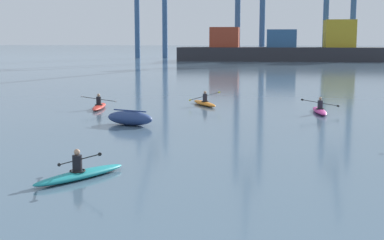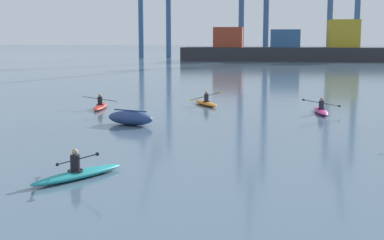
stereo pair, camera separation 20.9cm
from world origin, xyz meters
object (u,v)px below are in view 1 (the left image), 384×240
Objects in this scene: kayak_magenta at (320,110)px; container_barge at (283,48)px; kayak_red at (99,106)px; capsized_dinghy at (130,118)px; kayak_orange at (205,103)px; kayak_teal at (80,173)px.

container_barge is at bearing 89.76° from kayak_magenta.
container_barge reaches higher than kayak_magenta.
capsized_dinghy is at bearing -60.13° from kayak_red.
kayak_orange is 1.03× the size of kayak_teal.
kayak_red reaches higher than capsized_dinghy.
container_barge is 12.52× the size of kayak_orange.
kayak_magenta and kayak_orange have the same top height.
kayak_teal reaches higher than capsized_dinghy.
capsized_dinghy is at bearing -96.90° from container_barge.
kayak_teal is at bearing -74.71° from kayak_red.
kayak_orange is at bearing 22.58° from kayak_red.
kayak_magenta is at bearing 61.78° from kayak_teal.
capsized_dinghy is 10.69m from kayak_teal.
kayak_red is at bearing 119.87° from capsized_dinghy.
kayak_magenta is 1.05× the size of kayak_orange.
container_barge is 12.85× the size of kayak_teal.
kayak_magenta is at bearing -21.97° from kayak_orange.
kayak_red is (-3.49, 6.08, -0.18)m from capsized_dinghy.
kayak_orange is at bearing 84.86° from kayak_teal.
container_barge is 76.35m from kayak_orange.
kayak_orange is at bearing 72.06° from capsized_dinghy.
kayak_orange reaches higher than capsized_dinghy.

